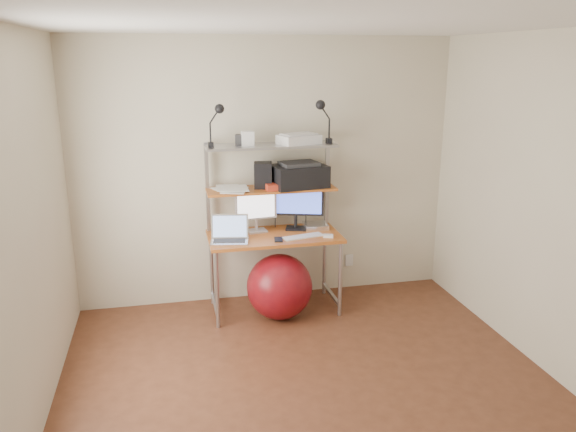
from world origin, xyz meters
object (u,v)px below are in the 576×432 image
Objects in this scene: monitor_silver at (256,207)px; printer at (299,175)px; exercise_ball at (279,287)px; monitor_black at (296,201)px; laptop at (230,236)px.

printer reaches higher than monitor_silver.
printer is 0.90× the size of exercise_ball.
monitor_black reaches higher than laptop.
laptop is at bearing -148.07° from monitor_silver.
monitor_black reaches higher than exercise_ball.
printer is (0.40, -0.03, 0.29)m from monitor_silver.
monitor_silver is at bearing 115.08° from exercise_ball.
laptop is 0.62× the size of exercise_ball.
monitor_silver is 0.41m from laptop.
monitor_silver is at bearing 167.16° from printer.
monitor_silver is at bearing -162.46° from monitor_black.
exercise_ball is at bearing -1.37° from laptop.
exercise_ball is at bearing -73.13° from monitor_silver.
monitor_silver is 0.38m from monitor_black.
monitor_black is at bearing -8.22° from monitor_silver.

